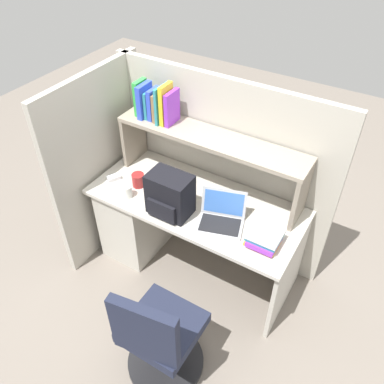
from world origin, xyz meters
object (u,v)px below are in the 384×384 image
at_px(paper_cup, 127,191).
at_px(office_chair, 159,340).
at_px(backpack, 170,195).
at_px(computer_mouse, 114,178).
at_px(snack_canister, 138,180).
at_px(laptop, 222,217).

height_order(paper_cup, office_chair, office_chair).
height_order(backpack, paper_cup, backpack).
relative_size(computer_mouse, snack_canister, 0.99).
xyz_separation_m(paper_cup, office_chair, (0.74, -0.68, -0.38)).
distance_m(paper_cup, office_chair, 1.07).
bearing_deg(snack_canister, paper_cup, -87.01).
xyz_separation_m(backpack, paper_cup, (-0.36, -0.03, -0.10)).
relative_size(laptop, snack_canister, 3.54).
xyz_separation_m(computer_mouse, paper_cup, (0.22, -0.11, 0.03)).
height_order(backpack, snack_canister, backpack).
relative_size(laptop, backpack, 1.18).
bearing_deg(office_chair, backpack, -70.86).
relative_size(laptop, paper_cup, 3.80).
height_order(laptop, snack_canister, laptop).
bearing_deg(computer_mouse, backpack, 20.10).
relative_size(computer_mouse, office_chair, 0.11).
height_order(computer_mouse, snack_canister, snack_canister).
bearing_deg(snack_canister, office_chair, -47.90).
distance_m(laptop, computer_mouse, 0.94).
bearing_deg(laptop, paper_cup, -170.23).
xyz_separation_m(laptop, backpack, (-0.36, -0.10, 0.10)).
distance_m(paper_cup, snack_canister, 0.15).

